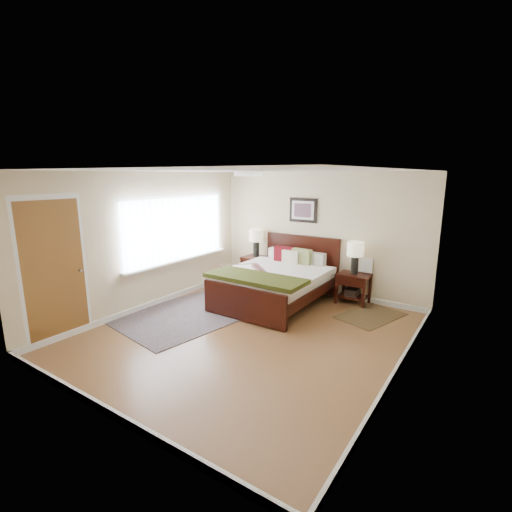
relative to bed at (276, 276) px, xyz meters
name	(u,v)px	position (x,y,z in m)	size (l,w,h in m)	color
floor	(249,333)	(0.35, -1.43, -0.54)	(5.00, 5.00, 0.00)	brown
back_wall	(318,234)	(0.35, 1.07, 0.71)	(4.50, 0.04, 2.50)	beige
front_wall	(98,303)	(0.35, -3.93, 0.71)	(4.50, 0.04, 2.50)	beige
left_wall	(148,241)	(-1.90, -1.43, 0.71)	(0.04, 5.00, 2.50)	beige
right_wall	(406,279)	(2.60, -1.43, 0.71)	(0.04, 5.00, 2.50)	beige
ceiling	(248,170)	(0.35, -1.43, 1.96)	(4.50, 5.00, 0.02)	white
window	(178,230)	(-1.85, -0.73, 0.84)	(0.11, 2.72, 1.32)	silver
door	(54,271)	(-1.88, -3.18, 0.53)	(0.06, 1.00, 2.18)	silver
ceil_fixture	(248,173)	(0.35, -1.43, 1.92)	(0.44, 0.44, 0.08)	white
bed	(276,276)	(0.00, 0.00, 0.00)	(1.80, 2.18, 1.17)	black
wall_art	(303,210)	(0.00, 1.04, 1.18)	(0.62, 0.05, 0.50)	black
nightstand_left	(256,262)	(-1.03, 0.82, -0.02)	(0.54, 0.49, 0.65)	black
nightstand_right	(353,285)	(1.22, 0.83, -0.18)	(0.59, 0.44, 0.59)	black
lamp_left	(256,238)	(-1.03, 0.84, 0.52)	(0.31, 0.31, 0.61)	black
lamp_right	(355,252)	(1.22, 0.84, 0.47)	(0.31, 0.31, 0.61)	black
armchair	(243,285)	(-0.57, -0.32, -0.18)	(0.76, 0.78, 0.71)	brown
rug_persian	(190,314)	(-1.00, -1.35, -0.54)	(1.76, 2.49, 0.01)	#0D1943
rug_navy	(370,316)	(1.71, 0.37, -0.54)	(0.78, 1.17, 0.01)	black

